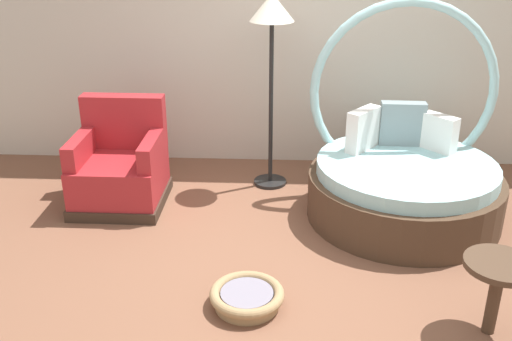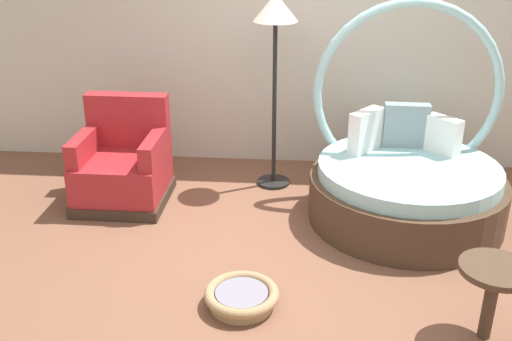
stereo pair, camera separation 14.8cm
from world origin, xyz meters
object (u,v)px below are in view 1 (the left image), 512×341
round_daybed (404,175)px  red_armchair (120,168)px  floor_lamp (272,27)px  side_table (499,275)px  pet_basket (247,297)px

round_daybed → red_armchair: bearing=177.6°
round_daybed → floor_lamp: size_ratio=1.00×
floor_lamp → round_daybed: bearing=-25.7°
side_table → red_armchair: bearing=148.5°
red_armchair → pet_basket: bearing=-50.8°
round_daybed → floor_lamp: bearing=154.3°
pet_basket → side_table: size_ratio=0.98×
red_armchair → floor_lamp: size_ratio=0.52×
red_armchair → round_daybed: bearing=-2.4°
side_table → floor_lamp: size_ratio=0.29×
round_daybed → side_table: round_daybed is taller
red_armchair → floor_lamp: 1.87m
round_daybed → floor_lamp: (-1.18, 0.56, 1.17)m
red_armchair → side_table: (2.81, -1.72, 0.10)m
red_armchair → pet_basket: 1.99m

